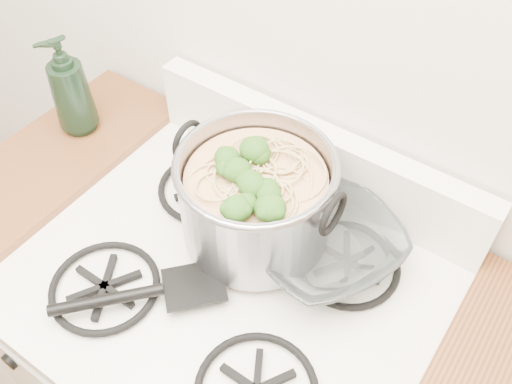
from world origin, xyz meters
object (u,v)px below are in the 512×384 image
at_px(bottle, 69,86).
at_px(glass_bowl, 322,247).
at_px(spatula, 194,283).
at_px(stock_pot, 256,199).
at_px(gas_range, 234,383).

bearing_deg(bottle, glass_bowl, 25.02).
distance_m(spatula, bottle, 0.54).
xyz_separation_m(stock_pot, glass_bowl, (0.13, 0.03, -0.08)).
relative_size(stock_pot, bottle, 1.36).
bearing_deg(glass_bowl, spatula, -126.97).
distance_m(spatula, glass_bowl, 0.25).
distance_m(gas_range, bottle, 0.81).
bearing_deg(gas_range, bottle, 165.68).
bearing_deg(spatula, bottle, -159.08).
distance_m(gas_range, spatula, 0.50).
relative_size(gas_range, spatula, 2.98).
bearing_deg(glass_bowl, gas_range, -130.06).
bearing_deg(spatula, glass_bowl, 95.03).
xyz_separation_m(spatula, glass_bowl, (0.15, 0.20, 0.00)).
bearing_deg(spatula, gas_range, 104.01).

